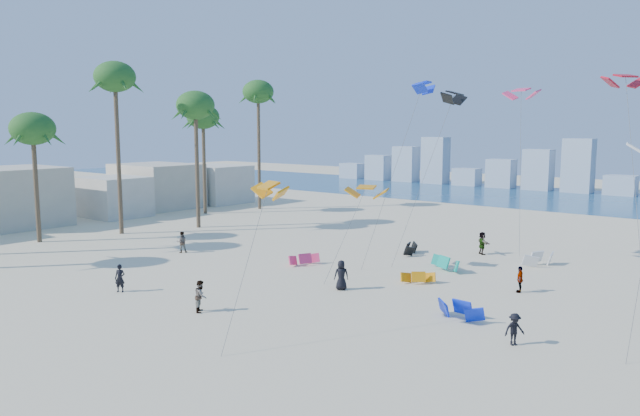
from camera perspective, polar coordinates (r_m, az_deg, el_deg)
The scene contains 10 objects.
ground at distance 34.45m, azimuth -21.41°, elevation -9.78°, with size 220.00×220.00×0.00m, color beige.
ocean at distance 93.11m, azimuth 20.68°, elevation 0.94°, with size 220.00×220.00×0.00m, color navy.
kitesurfer_near at distance 38.94m, azimuth -18.47°, elevation -6.35°, with size 0.63×0.41×1.72m, color black.
kitesurfer_mid at distance 33.77m, azimuth -11.25°, elevation -8.20°, with size 0.85×0.66×1.74m, color gray.
kitesurfers_far at distance 40.72m, azimuth 9.01°, elevation -5.44°, with size 34.48×19.51×1.86m.
grounded_kites at distance 42.51m, azimuth 11.25°, elevation -5.53°, with size 16.82×17.12×0.94m.
flying_kites at distance 40.31m, azimuth 20.24°, elevation 8.93°, with size 26.53×34.06×18.60m.
palm_row at distance 60.45m, azimuth -19.16°, elevation 9.33°, with size 11.02×44.80×16.13m.
beachfront_buildings at distance 72.92m, azimuth -20.48°, elevation 1.35°, with size 11.50×43.00×6.00m.
distant_skyline at distance 102.70m, azimuth 21.90°, elevation 3.19°, with size 85.00×3.00×8.40m.
Camera 1 is at (28.85, -15.97, 9.97)m, focal length 33.70 mm.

